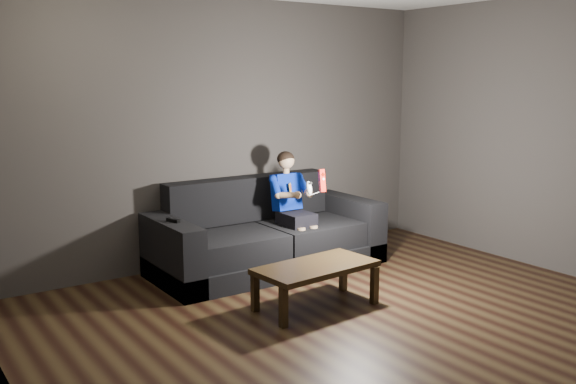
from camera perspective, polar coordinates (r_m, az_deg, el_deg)
floor at (r=4.97m, az=8.88°, el=-12.54°), size 5.00×5.00×0.00m
back_wall at (r=6.65m, az=-5.71°, el=5.32°), size 5.00×0.04×2.70m
left_wall at (r=3.43m, az=-22.59°, el=0.01°), size 0.04×5.00×2.70m
sofa at (r=6.47m, az=-1.95°, el=-4.30°), size 2.31×1.00×0.89m
child at (r=6.46m, az=0.33°, el=-0.45°), size 0.42×0.51×1.03m
wii_remote_red at (r=6.15m, az=3.04°, el=1.02°), size 0.07×0.09×0.22m
nunchuk_white at (r=6.07m, az=1.89°, el=0.36°), size 0.06×0.09×0.14m
wii_remote_black at (r=5.83m, az=-10.18°, el=-2.50°), size 0.08×0.16×0.03m
coffee_table at (r=5.38m, az=2.49°, el=-6.97°), size 1.07×0.60×0.37m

